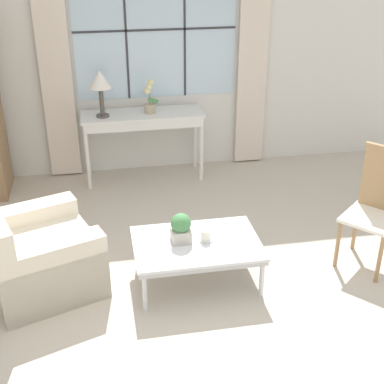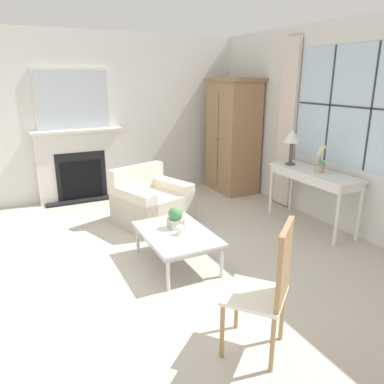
{
  "view_description": "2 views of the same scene",
  "coord_description": "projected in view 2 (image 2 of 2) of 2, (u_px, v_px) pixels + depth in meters",
  "views": [
    {
      "loc": [
        -0.73,
        -3.22,
        2.78
      ],
      "look_at": [
        -0.02,
        0.63,
        0.8
      ],
      "focal_mm": 50.0,
      "sensor_mm": 36.0,
      "label": 1
    },
    {
      "loc": [
        3.56,
        -1.04,
        2.07
      ],
      "look_at": [
        0.08,
        0.66,
        0.87
      ],
      "focal_mm": 35.0,
      "sensor_mm": 36.0,
      "label": 2
    }
  ],
  "objects": [
    {
      "name": "coffee_table",
      "position": [
        177.0,
        236.0,
        4.21
      ],
      "size": [
        1.06,
        0.72,
        0.39
      ],
      "color": "silver",
      "rests_on": "ground_plane"
    },
    {
      "name": "armchair_upholstered",
      "position": [
        151.0,
        205.0,
        5.44
      ],
      "size": [
        1.1,
        1.13,
        0.81
      ],
      "color": "beige",
      "rests_on": "ground_plane"
    },
    {
      "name": "side_chair_wooden",
      "position": [
        269.0,
        283.0,
        2.77
      ],
      "size": [
        0.62,
        0.62,
        1.08
      ],
      "color": "white",
      "rests_on": "ground_plane"
    },
    {
      "name": "armoire",
      "position": [
        233.0,
        136.0,
        6.85
      ],
      "size": [
        1.02,
        0.68,
        2.05
      ],
      "color": "#93704C",
      "rests_on": "ground_plane"
    },
    {
      "name": "pillar_candle",
      "position": [
        180.0,
        231.0,
        4.13
      ],
      "size": [
        0.11,
        0.11,
        0.11
      ],
      "color": "silver",
      "rests_on": "coffee_table"
    },
    {
      "name": "potted_orchid",
      "position": [
        320.0,
        162.0,
        5.07
      ],
      "size": [
        0.17,
        0.13,
        0.39
      ],
      "color": "tan",
      "rests_on": "console_table"
    },
    {
      "name": "fireplace",
      "position": [
        79.0,
        158.0,
        6.38
      ],
      "size": [
        0.34,
        1.48,
        2.21
      ],
      "color": "black",
      "rests_on": "ground_plane"
    },
    {
      "name": "table_lamp",
      "position": [
        292.0,
        138.0,
        5.44
      ],
      "size": [
        0.26,
        0.26,
        0.52
      ],
      "color": "#4C4742",
      "rests_on": "console_table"
    },
    {
      "name": "wall_back_windowed",
      "position": [
        349.0,
        129.0,
        4.96
      ],
      "size": [
        7.2,
        0.14,
        2.8
      ],
      "color": "silver",
      "rests_on": "ground_plane"
    },
    {
      "name": "console_table",
      "position": [
        314.0,
        177.0,
        5.22
      ],
      "size": [
        1.4,
        0.48,
        0.81
      ],
      "color": "white",
      "rests_on": "ground_plane"
    },
    {
      "name": "ground_plane",
      "position": [
        135.0,
        273.0,
        4.11
      ],
      "size": [
        14.0,
        14.0,
        0.0
      ],
      "primitive_type": "plane",
      "color": "#BCB2A3"
    },
    {
      "name": "potted_plant_small",
      "position": [
        176.0,
        217.0,
        4.29
      ],
      "size": [
        0.17,
        0.17,
        0.25
      ],
      "color": "#BCB7AD",
      "rests_on": "coffee_table"
    },
    {
      "name": "wall_left",
      "position": [
        111.0,
        116.0,
        6.54
      ],
      "size": [
        0.06,
        7.2,
        2.8
      ],
      "primitive_type": "cube",
      "color": "silver",
      "rests_on": "ground_plane"
    }
  ]
}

